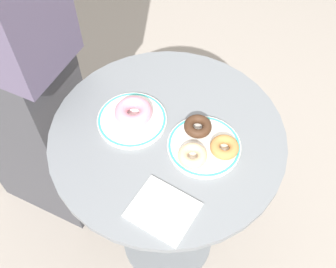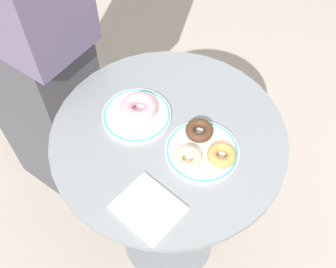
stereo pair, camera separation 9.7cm
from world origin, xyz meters
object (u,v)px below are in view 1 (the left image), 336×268
(donut_pink_frosted, at_px, (133,112))
(donut_chocolate, at_px, (198,126))
(plate_right, at_px, (204,146))
(donut_glazed, at_px, (192,156))
(paper_napkin, at_px, (163,210))
(cafe_table, at_px, (167,183))
(plate_left, at_px, (132,120))
(donut_old_fashioned, at_px, (224,147))

(donut_pink_frosted, relative_size, donut_chocolate, 1.38)
(plate_right, xyz_separation_m, donut_pink_frosted, (-0.19, 0.05, 0.02))
(donut_glazed, bearing_deg, donut_chocolate, 90.41)
(donut_pink_frosted, height_order, paper_napkin, donut_pink_frosted)
(cafe_table, bearing_deg, plate_left, 168.02)
(donut_chocolate, bearing_deg, donut_glazed, -89.59)
(cafe_table, height_order, donut_glazed, donut_glazed)
(donut_glazed, bearing_deg, donut_pink_frosted, 149.82)
(donut_old_fashioned, height_order, paper_napkin, donut_old_fashioned)
(donut_chocolate, bearing_deg, cafe_table, -165.38)
(plate_left, bearing_deg, cafe_table, -11.98)
(donut_old_fashioned, bearing_deg, donut_pink_frosted, 166.13)
(donut_pink_frosted, bearing_deg, donut_old_fashioned, -13.87)
(plate_left, distance_m, donut_old_fashioned, 0.25)
(cafe_table, xyz_separation_m, donut_pink_frosted, (-0.09, 0.03, 0.29))
(plate_left, distance_m, donut_glazed, 0.19)
(donut_pink_frosted, bearing_deg, plate_left, -109.62)
(donut_glazed, bearing_deg, cafe_table, 137.36)
(plate_left, bearing_deg, donut_glazed, -27.49)
(donut_old_fashioned, distance_m, donut_glazed, 0.08)
(plate_right, height_order, donut_glazed, donut_glazed)
(plate_left, relative_size, donut_chocolate, 2.56)
(cafe_table, relative_size, plate_left, 4.09)
(donut_old_fashioned, relative_size, donut_chocolate, 1.00)
(donut_chocolate, bearing_deg, paper_napkin, -100.44)
(donut_old_fashioned, bearing_deg, cafe_table, 168.41)
(plate_left, bearing_deg, paper_napkin, -60.80)
(plate_left, xyz_separation_m, donut_glazed, (0.17, -0.09, 0.02))
(plate_right, bearing_deg, cafe_table, 165.80)
(donut_chocolate, bearing_deg, plate_right, -62.29)
(cafe_table, height_order, paper_napkin, paper_napkin)
(plate_right, distance_m, paper_napkin, 0.20)
(donut_old_fashioned, xyz_separation_m, donut_chocolate, (-0.07, 0.05, 0.00))
(plate_left, height_order, plate_right, same)
(donut_pink_frosted, distance_m, donut_glazed, 0.20)
(cafe_table, height_order, plate_right, plate_right)
(plate_left, bearing_deg, donut_pink_frosted, 70.38)
(donut_old_fashioned, distance_m, donut_chocolate, 0.09)
(donut_pink_frosted, bearing_deg, donut_chocolate, -3.40)
(donut_pink_frosted, distance_m, paper_napkin, 0.27)
(donut_chocolate, bearing_deg, donut_old_fashioned, -34.30)
(cafe_table, distance_m, donut_chocolate, 0.30)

